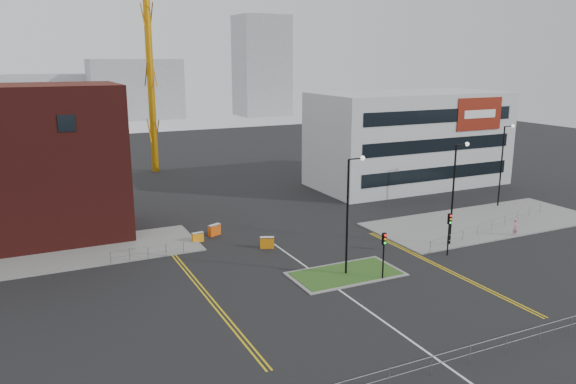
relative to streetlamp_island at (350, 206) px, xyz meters
name	(u,v)px	position (x,y,z in m)	size (l,w,h in m)	color
ground	(385,323)	(-2.22, -8.00, -5.41)	(200.00, 200.00, 0.00)	black
pavement_left	(28,260)	(-22.22, 14.00, -5.35)	(28.00, 8.00, 0.12)	slate
pavement_right	(484,222)	(19.78, 6.00, -5.35)	(24.00, 10.00, 0.12)	slate
island_kerb	(346,274)	(-0.22, 0.00, -5.37)	(8.60, 4.60, 0.08)	slate
grass_island	(346,274)	(-0.22, 0.00, -5.35)	(8.00, 4.00, 0.12)	#29551C
office_block	(409,139)	(23.79, 23.97, 0.59)	(25.00, 12.20, 12.00)	#B7BABD
streetlamp_island	(350,206)	(0.00, 0.00, 0.00)	(1.46, 0.36, 9.18)	black
streetlamp_right_near	(455,186)	(12.00, 2.00, 0.00)	(1.46, 0.36, 9.18)	black
streetlamp_right_far	(503,159)	(26.00, 10.00, 0.00)	(1.46, 0.36, 9.18)	black
traffic_light_island	(384,247)	(1.78, -2.02, -2.85)	(0.28, 0.33, 3.65)	black
traffic_light_right	(449,226)	(9.78, -0.02, -2.85)	(0.28, 0.33, 3.65)	black
railing_front	(451,356)	(-2.22, -14.00, -4.63)	(24.05, 0.05, 1.10)	gray
railing_left	(148,251)	(-13.22, 10.00, -4.67)	(6.05, 0.05, 1.10)	gray
railing_right	(492,223)	(18.28, 3.50, -4.63)	(19.05, 5.05, 1.10)	gray
centre_line	(367,310)	(-2.22, -6.00, -5.41)	(0.15, 30.00, 0.01)	silver
yellow_left_a	(200,290)	(-11.22, 2.00, -5.41)	(0.12, 24.00, 0.01)	gold
yellow_left_b	(204,289)	(-10.92, 2.00, -5.41)	(0.12, 24.00, 0.01)	gold
yellow_right_a	(440,268)	(7.28, -2.00, -5.41)	(0.12, 20.00, 0.01)	gold
yellow_right_b	(443,267)	(7.58, -2.00, -5.41)	(0.12, 20.00, 0.01)	gold
skyline_b	(136,89)	(7.78, 122.00, 2.59)	(24.00, 12.00, 16.00)	gray
skyline_c	(262,66)	(42.78, 117.00, 8.59)	(14.00, 12.00, 28.00)	gray
skyline_d	(62,97)	(-10.22, 132.00, 0.59)	(30.00, 12.00, 12.00)	gray
pedestrian	(515,228)	(18.96, 1.27, -4.55)	(0.63, 0.41, 1.72)	pink
barrier_left	(198,237)	(-8.19, 12.58, -4.93)	(1.08, 0.45, 0.88)	orange
barrier_mid	(214,230)	(-6.22, 13.75, -4.84)	(1.32, 0.91, 1.06)	#E4510C
barrier_right	(267,242)	(-3.22, 8.27, -4.86)	(1.28, 0.86, 1.03)	orange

